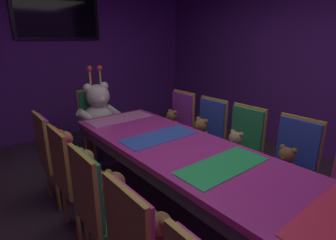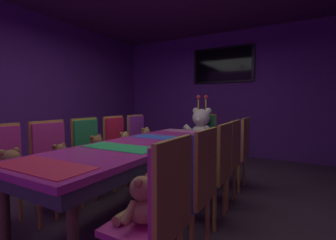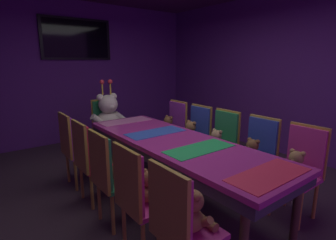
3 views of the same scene
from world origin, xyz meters
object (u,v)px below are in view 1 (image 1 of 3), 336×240
object	(u,v)px
chair_right_2	(243,141)
teddy_left_4	(66,147)
chair_left_2	(97,201)
teddy_right_4	(171,122)
teddy_left_2	(116,194)
chair_left_3	(71,171)
chair_left_4	(52,151)
teddy_left_1	(161,236)
wall_tv	(58,14)
banquet_table	(187,158)
chair_right_1	(293,158)
throne_chair	(95,116)
teddy_left_3	(87,167)
chair_right_3	(208,130)
chair_right_4	(179,120)
teddy_right_3	(200,133)
teddy_right_1	(285,164)
king_teddy_bear	(99,109)
teddy_right_2	(235,146)

from	to	relation	value
chair_right_2	teddy_left_4	bearing A→B (deg)	-34.19
chair_left_2	teddy_right_4	world-z (taller)	chair_left_2
teddy_left_2	teddy_right_4	distance (m)	1.78
chair_left_3	teddy_left_4	xyz separation A→B (m)	(0.15, 0.55, -0.00)
chair_left_4	teddy_left_1	bearing A→B (deg)	-85.09
chair_left_3	wall_tv	world-z (taller)	wall_tv
banquet_table	chair_right_1	size ratio (longest dim) A/B	2.88
teddy_left_2	throne_chair	xyz separation A→B (m)	(0.72, 1.98, 0.00)
teddy_left_3	wall_tv	bearing A→B (deg)	74.58
chair_right_3	chair_right_4	distance (m)	0.55
banquet_table	teddy_right_4	bearing A→B (deg)	56.65
teddy_left_1	teddy_right_4	distance (m)	2.14
chair_right_3	chair_right_4	bearing A→B (deg)	-90.81
teddy_left_3	chair_right_3	distance (m)	1.55
banquet_table	chair_left_4	world-z (taller)	chair_left_4
chair_left_4	chair_left_3	bearing A→B (deg)	-90.20
chair_right_1	teddy_left_1	bearing A→B (deg)	0.44
banquet_table	wall_tv	size ratio (longest dim) A/B	2.07
teddy_left_1	teddy_right_3	size ratio (longest dim) A/B	0.89
chair_right_2	chair_left_4	bearing A→B (deg)	-31.85
teddy_left_1	chair_right_1	distance (m)	1.58
throne_chair	teddy_left_2	bearing A→B (deg)	-19.99
chair_left_3	teddy_right_1	world-z (taller)	chair_left_3
chair_right_1	king_teddy_bear	world-z (taller)	king_teddy_bear
teddy_left_1	chair_right_4	xyz separation A→B (m)	(1.56, 1.61, 0.02)
teddy_left_1	chair_right_3	xyz separation A→B (m)	(1.55, 1.06, 0.02)
teddy_right_3	chair_right_2	bearing A→B (deg)	108.43
teddy_right_4	chair_right_3	bearing A→B (deg)	103.93
chair_right_1	teddy_right_1	size ratio (longest dim) A/B	3.19
chair_right_4	banquet_table	bearing A→B (deg)	51.52
chair_left_2	teddy_left_4	size ratio (longest dim) A/B	2.92
chair_right_2	king_teddy_bear	distance (m)	1.98
teddy_left_2	teddy_left_4	size ratio (longest dim) A/B	0.99
chair_right_3	banquet_table	bearing A→B (deg)	31.26
teddy_left_2	teddy_left_4	bearing A→B (deg)	89.39
king_teddy_bear	teddy_right_3	bearing A→B (deg)	28.15
chair_right_4	teddy_right_4	world-z (taller)	chair_right_4
teddy_left_1	throne_chair	size ratio (longest dim) A/B	0.31
teddy_right_1	throne_chair	distance (m)	2.60
teddy_left_1	king_teddy_bear	distance (m)	2.45
teddy_left_2	chair_left_3	bearing A→B (deg)	104.01
teddy_left_2	teddy_right_4	xyz separation A→B (m)	(1.42, 1.08, -0.01)
banquet_table	teddy_right_1	xyz separation A→B (m)	(0.72, -0.54, -0.07)
teddy_right_1	wall_tv	size ratio (longest dim) A/B	0.23
chair_right_1	teddy_right_2	bearing A→B (deg)	-74.12
chair_left_2	teddy_right_2	world-z (taller)	chair_left_2
chair_left_3	teddy_right_4	world-z (taller)	chair_left_3
teddy_left_1	teddy_left_4	distance (m)	1.62
teddy_left_3	teddy_right_2	distance (m)	1.51
teddy_right_4	throne_chair	world-z (taller)	throne_chair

